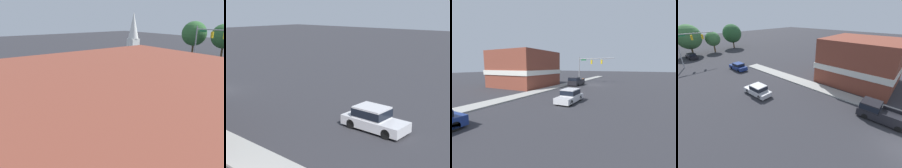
{
  "view_description": "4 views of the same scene",
  "coord_description": "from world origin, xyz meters",
  "views": [
    {
      "loc": [
        18.41,
        3.86,
        9.2
      ],
      "look_at": [
        0.5,
        16.76,
        2.37
      ],
      "focal_mm": 35.0,
      "sensor_mm": 36.0,
      "label": 1
    },
    {
      "loc": [
        14.08,
        28.75,
        7.82
      ],
      "look_at": [
        -1.11,
        15.49,
        2.98
      ],
      "focal_mm": 50.0,
      "sensor_mm": 36.0,
      "label": 2
    },
    {
      "loc": [
        -9.51,
        33.54,
        4.25
      ],
      "look_at": [
        0.05,
        14.9,
        1.76
      ],
      "focal_mm": 24.0,
      "sensor_mm": 36.0,
      "label": 3
    },
    {
      "loc": [
        -13.76,
        1.25,
        10.88
      ],
      "look_at": [
        0.12,
        13.43,
        2.25
      ],
      "focal_mm": 24.0,
      "sensor_mm": 36.0,
      "label": 4
    }
  ],
  "objects": [
    {
      "name": "car_lead",
      "position": [
        -2.17,
        17.68,
        0.81
      ],
      "size": [
        1.82,
        4.44,
        1.57
      ],
      "color": "black",
      "rests_on": "ground"
    },
    {
      "name": "sidewalk_curb",
      "position": [
        5.7,
        0.0,
        0.07
      ],
      "size": [
        2.4,
        60.0,
        0.14
      ],
      "color": "#9E9E99",
      "rests_on": "ground"
    },
    {
      "name": "ground_plane",
      "position": [
        0.0,
        0.0,
        0.0
      ],
      "size": [
        200.0,
        200.0,
        0.0
      ],
      "primitive_type": "plane",
      "color": "#2D2D33"
    },
    {
      "name": "pickup_truck_parked",
      "position": [
        3.27,
        2.91,
        0.92
      ],
      "size": [
        2.06,
        5.21,
        1.88
      ],
      "color": "black",
      "rests_on": "ground"
    },
    {
      "name": "construction_barrel",
      "position": [
        3.9,
        -3.79,
        0.53
      ],
      "size": [
        0.55,
        0.55,
        1.05
      ],
      "color": "orange",
      "rests_on": "ground"
    },
    {
      "name": "corner_brick_building",
      "position": [
        12.8,
        8.47,
        3.61
      ],
      "size": [
        11.11,
        11.76,
        7.36
      ],
      "color": "brown",
      "rests_on": "ground"
    },
    {
      "name": "near_signal_assembly",
      "position": [
        2.34,
        -4.2,
        4.93
      ],
      "size": [
        9.01,
        0.49,
        6.7
      ],
      "color": "gray",
      "rests_on": "ground"
    }
  ]
}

